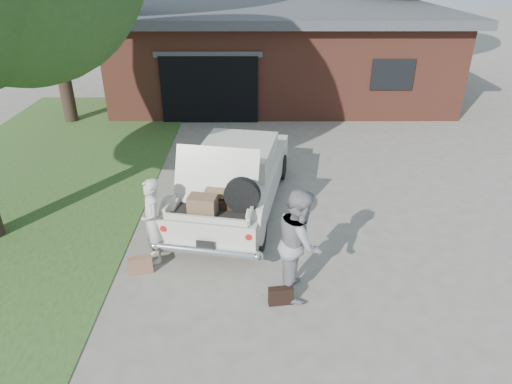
{
  "coord_description": "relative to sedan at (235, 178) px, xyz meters",
  "views": [
    {
      "loc": [
        -0.04,
        -6.98,
        5.01
      ],
      "look_at": [
        0.0,
        0.6,
        1.1
      ],
      "focal_mm": 32.0,
      "sensor_mm": 36.0,
      "label": 1
    }
  ],
  "objects": [
    {
      "name": "woman_left",
      "position": [
        -1.39,
        -2.01,
        0.1
      ],
      "size": [
        0.58,
        0.7,
        1.63
      ],
      "primitive_type": "imported",
      "rotation": [
        0.0,
        0.0,
        -1.2
      ],
      "color": "beige",
      "rests_on": "ground"
    },
    {
      "name": "suitcase_left",
      "position": [
        -1.59,
        -2.44,
        -0.55
      ],
      "size": [
        0.44,
        0.24,
        0.32
      ],
      "primitive_type": "cube",
      "rotation": [
        0.0,
        0.0,
        0.26
      ],
      "color": "#8C6047",
      "rests_on": "ground"
    },
    {
      "name": "sedan",
      "position": [
        0.0,
        0.0,
        0.0
      ],
      "size": [
        2.71,
        5.09,
        1.93
      ],
      "rotation": [
        0.0,
        0.0,
        -0.18
      ],
      "color": "beige",
      "rests_on": "ground"
    },
    {
      "name": "suitcase_right",
      "position": [
        0.85,
        -3.26,
        -0.56
      ],
      "size": [
        0.42,
        0.18,
        0.31
      ],
      "primitive_type": "cube",
      "rotation": [
        0.0,
        0.0,
        0.14
      ],
      "color": "black",
      "rests_on": "ground"
    },
    {
      "name": "ground",
      "position": [
        0.46,
        -2.04,
        -0.71
      ],
      "size": [
        90.0,
        90.0,
        0.0
      ],
      "primitive_type": "plane",
      "color": "gray",
      "rests_on": "ground"
    },
    {
      "name": "house",
      "position": [
        1.45,
        9.43,
        0.96
      ],
      "size": [
        12.8,
        7.8,
        3.3
      ],
      "color": "brown",
      "rests_on": "ground"
    },
    {
      "name": "woman_right",
      "position": [
        1.16,
        -2.9,
        0.23
      ],
      "size": [
        0.75,
        0.94,
        1.88
      ],
      "primitive_type": "imported",
      "rotation": [
        0.0,
        0.0,
        1.53
      ],
      "color": "gray",
      "rests_on": "ground"
    },
    {
      "name": "grass_strip",
      "position": [
        -5.04,
        0.96,
        -0.7
      ],
      "size": [
        6.0,
        16.0,
        0.02
      ],
      "primitive_type": "cube",
      "color": "#2D4C1E",
      "rests_on": "ground"
    }
  ]
}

